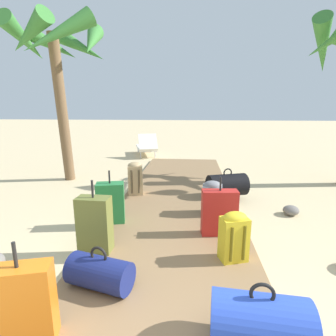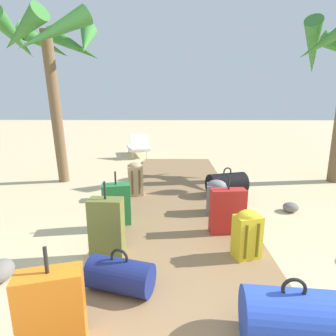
{
  "view_description": "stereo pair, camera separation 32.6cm",
  "coord_description": "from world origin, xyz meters",
  "px_view_note": "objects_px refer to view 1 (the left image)",
  "views": [
    {
      "loc": [
        0.23,
        -0.75,
        1.66
      ],
      "look_at": [
        -0.2,
        4.0,
        0.55
      ],
      "focal_mm": 28.35,
      "sensor_mm": 36.0,
      "label": 1
    },
    {
      "loc": [
        -0.09,
        -0.76,
        1.66
      ],
      "look_at": [
        -0.2,
        4.0,
        0.55
      ],
      "focal_mm": 28.35,
      "sensor_mm": 36.0,
      "label": 2
    }
  ],
  "objects_px": {
    "suitcase_olive": "(95,224)",
    "backpack_yellow": "(234,235)",
    "duffel_bag_black": "(227,185)",
    "backpack_tan": "(135,177)",
    "lounge_chair": "(147,146)",
    "backpack_grey": "(212,197)",
    "duffel_bag_navy": "(100,273)",
    "suitcase_red": "(219,212)",
    "suitcase_orange": "(22,305)",
    "duffel_bag_blue": "(260,323)",
    "palm_tree_far_left": "(59,50)",
    "suitcase_green": "(111,203)"
  },
  "relations": [
    {
      "from": "suitcase_olive",
      "to": "duffel_bag_black",
      "type": "height_order",
      "value": "suitcase_olive"
    },
    {
      "from": "backpack_grey",
      "to": "lounge_chair",
      "type": "xyz_separation_m",
      "value": [
        -1.86,
        5.13,
        -0.02
      ]
    },
    {
      "from": "backpack_yellow",
      "to": "suitcase_red",
      "type": "bearing_deg",
      "value": 99.52
    },
    {
      "from": "backpack_tan",
      "to": "palm_tree_far_left",
      "type": "height_order",
      "value": "palm_tree_far_left"
    },
    {
      "from": "suitcase_red",
      "to": "duffel_bag_navy",
      "type": "height_order",
      "value": "suitcase_red"
    },
    {
      "from": "suitcase_green",
      "to": "duffel_bag_blue",
      "type": "bearing_deg",
      "value": -49.93
    },
    {
      "from": "backpack_tan",
      "to": "lounge_chair",
      "type": "bearing_deg",
      "value": 96.99
    },
    {
      "from": "backpack_grey",
      "to": "duffel_bag_navy",
      "type": "distance_m",
      "value": 2.09
    },
    {
      "from": "suitcase_olive",
      "to": "backpack_yellow",
      "type": "bearing_deg",
      "value": -1.89
    },
    {
      "from": "duffel_bag_navy",
      "to": "lounge_chair",
      "type": "distance_m",
      "value": 6.95
    },
    {
      "from": "duffel_bag_navy",
      "to": "duffel_bag_black",
      "type": "height_order",
      "value": "duffel_bag_black"
    },
    {
      "from": "suitcase_green",
      "to": "duffel_bag_navy",
      "type": "relative_size",
      "value": 1.18
    },
    {
      "from": "suitcase_green",
      "to": "lounge_chair",
      "type": "xyz_separation_m",
      "value": [
        -0.44,
        5.54,
        -0.03
      ]
    },
    {
      "from": "backpack_grey",
      "to": "suitcase_green",
      "type": "bearing_deg",
      "value": -163.97
    },
    {
      "from": "duffel_bag_blue",
      "to": "suitcase_red",
      "type": "bearing_deg",
      "value": 93.8
    },
    {
      "from": "suitcase_red",
      "to": "lounge_chair",
      "type": "xyz_separation_m",
      "value": [
        -1.9,
        5.77,
        -0.04
      ]
    },
    {
      "from": "suitcase_red",
      "to": "duffel_bag_navy",
      "type": "distance_m",
      "value": 1.62
    },
    {
      "from": "palm_tree_far_left",
      "to": "lounge_chair",
      "type": "xyz_separation_m",
      "value": [
        1.23,
        3.26,
        -2.46
      ]
    },
    {
      "from": "suitcase_red",
      "to": "backpack_tan",
      "type": "relative_size",
      "value": 1.24
    },
    {
      "from": "suitcase_olive",
      "to": "duffel_bag_black",
      "type": "distance_m",
      "value": 2.65
    },
    {
      "from": "suitcase_red",
      "to": "suitcase_orange",
      "type": "height_order",
      "value": "suitcase_red"
    },
    {
      "from": "backpack_yellow",
      "to": "backpack_grey",
      "type": "bearing_deg",
      "value": 96.46
    },
    {
      "from": "backpack_yellow",
      "to": "duffel_bag_blue",
      "type": "height_order",
      "value": "backpack_yellow"
    },
    {
      "from": "suitcase_olive",
      "to": "duffel_bag_blue",
      "type": "bearing_deg",
      "value": -36.14
    },
    {
      "from": "suitcase_orange",
      "to": "lounge_chair",
      "type": "relative_size",
      "value": 0.45
    },
    {
      "from": "suitcase_red",
      "to": "suitcase_orange",
      "type": "distance_m",
      "value": 2.26
    },
    {
      "from": "backpack_grey",
      "to": "duffel_bag_blue",
      "type": "relative_size",
      "value": 0.77
    },
    {
      "from": "backpack_yellow",
      "to": "backpack_tan",
      "type": "relative_size",
      "value": 0.89
    },
    {
      "from": "backpack_tan",
      "to": "lounge_chair",
      "type": "xyz_separation_m",
      "value": [
        -0.53,
        4.3,
        -0.07
      ]
    },
    {
      "from": "backpack_tan",
      "to": "backpack_grey",
      "type": "relative_size",
      "value": 1.17
    },
    {
      "from": "backpack_yellow",
      "to": "suitcase_olive",
      "type": "distance_m",
      "value": 1.5
    },
    {
      "from": "backpack_yellow",
      "to": "suitcase_orange",
      "type": "height_order",
      "value": "suitcase_orange"
    },
    {
      "from": "backpack_tan",
      "to": "suitcase_olive",
      "type": "height_order",
      "value": "suitcase_olive"
    },
    {
      "from": "suitcase_red",
      "to": "suitcase_olive",
      "type": "distance_m",
      "value": 1.5
    },
    {
      "from": "backpack_tan",
      "to": "suitcase_red",
      "type": "bearing_deg",
      "value": -46.82
    },
    {
      "from": "suitcase_red",
      "to": "backpack_yellow",
      "type": "height_order",
      "value": "suitcase_red"
    },
    {
      "from": "suitcase_green",
      "to": "lounge_chair",
      "type": "height_order",
      "value": "suitcase_green"
    },
    {
      "from": "suitcase_green",
      "to": "duffel_bag_navy",
      "type": "bearing_deg",
      "value": -77.0
    },
    {
      "from": "backpack_tan",
      "to": "duffel_bag_black",
      "type": "relative_size",
      "value": 0.77
    },
    {
      "from": "suitcase_red",
      "to": "palm_tree_far_left",
      "type": "relative_size",
      "value": 0.22
    },
    {
      "from": "suitcase_green",
      "to": "suitcase_olive",
      "type": "bearing_deg",
      "value": -85.81
    },
    {
      "from": "duffel_bag_blue",
      "to": "duffel_bag_black",
      "type": "bearing_deg",
      "value": 86.73
    },
    {
      "from": "suitcase_orange",
      "to": "backpack_tan",
      "type": "bearing_deg",
      "value": 88.42
    },
    {
      "from": "backpack_grey",
      "to": "duffel_bag_navy",
      "type": "bearing_deg",
      "value": -121.81
    },
    {
      "from": "suitcase_olive",
      "to": "duffel_bag_black",
      "type": "bearing_deg",
      "value": 50.24
    },
    {
      "from": "suitcase_red",
      "to": "backpack_yellow",
      "type": "bearing_deg",
      "value": -80.48
    },
    {
      "from": "suitcase_red",
      "to": "backpack_grey",
      "type": "bearing_deg",
      "value": 93.69
    },
    {
      "from": "suitcase_olive",
      "to": "duffel_bag_black",
      "type": "relative_size",
      "value": 1.05
    },
    {
      "from": "backpack_yellow",
      "to": "suitcase_olive",
      "type": "xyz_separation_m",
      "value": [
        -1.5,
        0.05,
        0.03
      ]
    },
    {
      "from": "backpack_tan",
      "to": "suitcase_green",
      "type": "bearing_deg",
      "value": -93.84
    }
  ]
}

